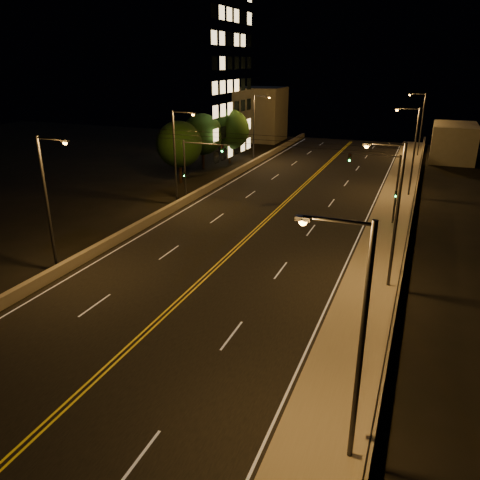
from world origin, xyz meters
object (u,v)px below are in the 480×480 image
at_px(streetlight_0, 354,334).
at_px(streetlight_2, 412,147).
at_px(streetlight_1, 393,209).
at_px(traffic_signal_left, 193,165).
at_px(streetlight_3, 420,121).
at_px(tree_1, 202,134).
at_px(building_tower, 156,73).
at_px(streetlight_5, 177,152).
at_px(streetlight_6, 256,124).
at_px(streetlight_4, 49,197).
at_px(tree_0, 179,144).
at_px(traffic_signal_right, 386,181).
at_px(tree_2, 229,130).

bearing_deg(streetlight_0, streetlight_2, 90.00).
height_order(streetlight_1, traffic_signal_left, streetlight_1).
xyz_separation_m(streetlight_3, tree_1, (-26.72, -19.36, -0.79)).
xyz_separation_m(traffic_signal_left, building_tower, (-15.71, 19.75, 8.12)).
bearing_deg(building_tower, traffic_signal_left, -51.49).
xyz_separation_m(streetlight_5, building_tower, (-14.61, 20.95, 6.71)).
distance_m(streetlight_2, streetlight_6, 24.20).
bearing_deg(streetlight_1, streetlight_6, 121.76).
bearing_deg(tree_1, streetlight_1, -46.60).
distance_m(streetlight_4, tree_0, 26.08).
distance_m(streetlight_1, streetlight_2, 23.46).
distance_m(streetlight_5, traffic_signal_left, 2.15).
height_order(streetlight_6, tree_1, streetlight_6).
relative_size(streetlight_1, traffic_signal_right, 1.47).
xyz_separation_m(tree_0, tree_2, (1.06, 12.74, 0.15)).
xyz_separation_m(streetlight_2, tree_1, (-26.72, 4.80, -0.79)).
height_order(streetlight_5, tree_0, streetlight_5).
distance_m(streetlight_1, building_tower, 49.18).
xyz_separation_m(streetlight_1, streetlight_5, (-21.46, 11.80, 0.00)).
distance_m(building_tower, tree_2, 13.53).
xyz_separation_m(streetlight_3, building_tower, (-36.07, -14.87, 6.71)).
distance_m(streetlight_3, streetlight_4, 57.44).
height_order(streetlight_0, streetlight_5, same).
bearing_deg(streetlight_4, streetlight_0, -23.60).
height_order(streetlight_3, building_tower, building_tower).
bearing_deg(streetlight_5, streetlight_3, 59.08).
bearing_deg(streetlight_6, traffic_signal_left, -87.10).
distance_m(streetlight_3, traffic_signal_left, 40.18).
bearing_deg(streetlight_5, streetlight_0, -51.35).
bearing_deg(streetlight_5, traffic_signal_right, 3.45).
relative_size(streetlight_2, building_tower, 0.37).
bearing_deg(traffic_signal_right, streetlight_4, -136.92).
bearing_deg(tree_1, traffic_signal_left, -67.36).
xyz_separation_m(streetlight_2, tree_0, (-25.77, -3.40, -0.79)).
bearing_deg(streetlight_3, streetlight_1, -90.00).
bearing_deg(streetlight_4, traffic_signal_left, 86.63).
relative_size(streetlight_6, tree_2, 1.24).
bearing_deg(streetlight_2, tree_0, -172.48).
distance_m(streetlight_4, tree_1, 34.33).
distance_m(streetlight_2, traffic_signal_right, 10.65).
relative_size(tree_0, tree_2, 0.97).
xyz_separation_m(traffic_signal_right, tree_1, (-25.22, 15.25, 0.61)).
xyz_separation_m(streetlight_2, building_tower, (-36.07, 9.30, 6.71)).
relative_size(traffic_signal_right, tree_2, 0.84).
height_order(traffic_signal_left, tree_0, tree_0).
bearing_deg(tree_2, tree_1, -113.88).
relative_size(traffic_signal_right, traffic_signal_left, 1.00).
bearing_deg(streetlight_5, tree_1, 107.74).
bearing_deg(streetlight_1, building_tower, 137.76).
height_order(tree_1, tree_2, tree_2).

